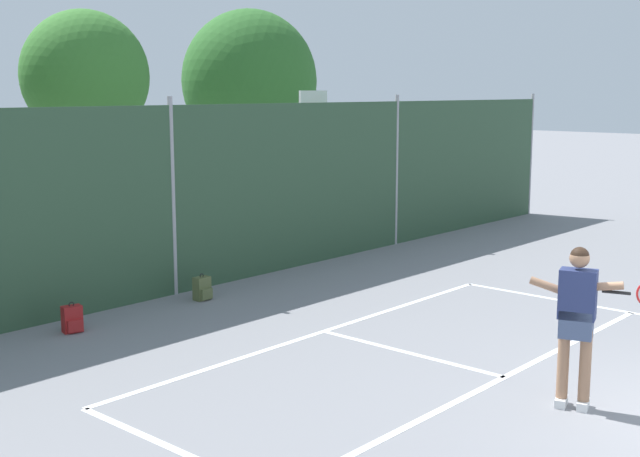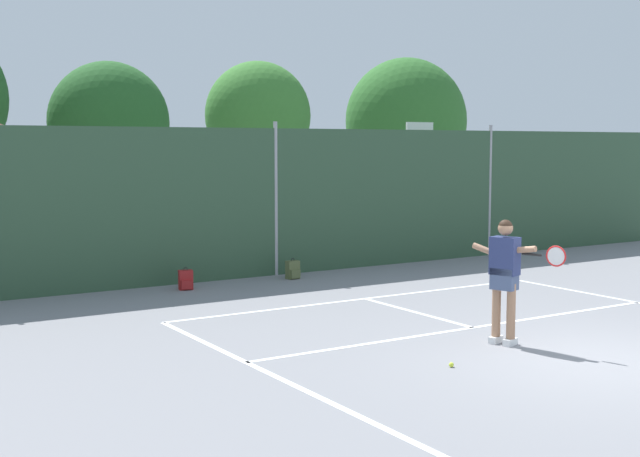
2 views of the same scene
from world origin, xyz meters
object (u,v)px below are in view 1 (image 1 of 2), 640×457
tennis_player (578,313)px  backpack_red (72,320)px  basketball_hoop (312,145)px  backpack_olive (202,289)px

tennis_player → backpack_red: (-2.13, 6.88, -0.92)m
basketball_hoop → backpack_olive: bearing=-157.0°
tennis_player → backpack_olive: size_ratio=4.01×
basketball_hoop → backpack_red: (-7.85, -2.30, -2.12)m
basketball_hoop → backpack_olive: size_ratio=7.67×
backpack_olive → basketball_hoop: bearing=23.0°
basketball_hoop → tennis_player: basketball_hoop is taller
tennis_player → backpack_red: tennis_player is taller
tennis_player → backpack_olive: 7.00m
basketball_hoop → backpack_olive: basketball_hoop is taller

